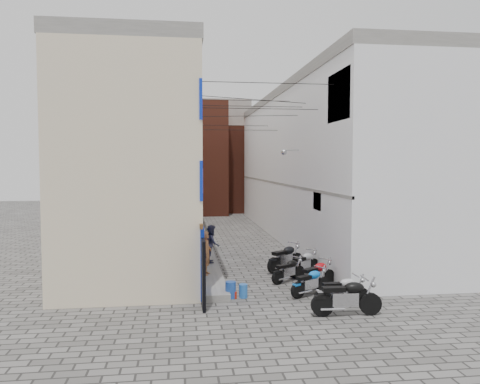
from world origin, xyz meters
name	(u,v)px	position (x,y,z in m)	size (l,w,h in m)	color
ground	(278,301)	(0.00, 0.00, 0.00)	(90.00, 90.00, 0.00)	#54524F
plinth	(200,237)	(-2.05, 13.00, 0.12)	(0.90, 26.00, 0.25)	slate
building_left	(149,165)	(-4.98, 12.95, 4.50)	(5.10, 27.00, 9.00)	beige
building_right	(314,164)	(5.00, 13.00, 4.51)	(5.94, 26.00, 9.00)	white
building_far_brick_left	(193,159)	(-2.00, 28.00, 5.00)	(6.00, 6.00, 10.00)	maroon
building_far_brick_right	(244,169)	(3.00, 30.00, 4.00)	(5.00, 6.00, 8.00)	maroon
building_far_concrete	(210,155)	(0.00, 34.00, 5.50)	(8.00, 5.00, 11.00)	slate
far_shopfront	(217,202)	(0.00, 25.20, 1.20)	(2.00, 0.30, 2.40)	black
overhead_wires	(246,111)	(0.00, 7.64, 7.12)	(5.80, 13.02, 1.32)	black
motorcycle_a	(347,295)	(1.69, -1.79, 0.62)	(0.68, 2.16, 1.25)	black
motorcycle_b	(342,289)	(1.90, -0.80, 0.53)	(0.58, 1.84, 1.06)	#ACABB0
motorcycle_c	(311,281)	(1.23, 0.46, 0.51)	(0.56, 1.77, 1.02)	blue
motorcycle_d	(317,273)	(1.69, 1.28, 0.57)	(0.62, 1.95, 1.13)	#A70B13
motorcycle_e	(289,269)	(0.91, 2.37, 0.50)	(0.55, 1.73, 1.00)	black
motorcycle_f	(304,262)	(1.79, 3.32, 0.55)	(0.60, 1.90, 1.10)	#9B9CA0
motorcycle_g	(285,256)	(1.21, 4.24, 0.62)	(0.68, 2.15, 1.24)	black
person_a	(206,253)	(-2.23, 2.93, 1.10)	(0.62, 0.41, 1.70)	#9C6038
person_b	(212,244)	(-1.86, 5.17, 1.07)	(0.80, 0.62, 1.64)	#32324B
water_jug_near	(243,291)	(-1.12, 0.50, 0.23)	(0.29, 0.29, 0.46)	blue
water_jug_far	(231,290)	(-1.55, 0.50, 0.28)	(0.36, 0.36, 0.56)	#214CA7
red_crate	(231,295)	(-1.55, 0.50, 0.11)	(0.37, 0.28, 0.23)	#9E1C0B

